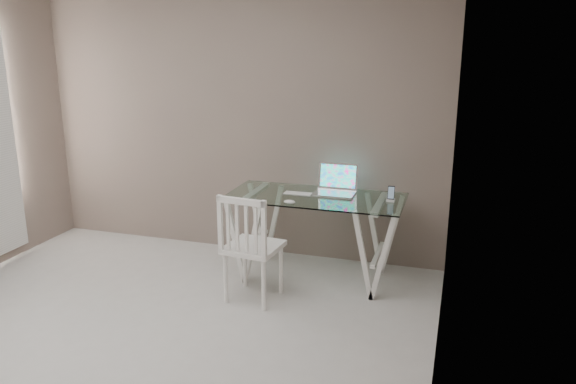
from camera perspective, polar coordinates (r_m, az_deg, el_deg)
room at (r=3.46m, az=-20.80°, el=8.92°), size 4.50×4.52×2.71m
desk at (r=4.89m, az=2.74°, el=-4.53°), size 1.50×0.70×0.75m
chair at (r=4.41m, az=-3.97°, el=-5.24°), size 0.45×0.45×0.90m
laptop at (r=4.89m, az=4.89°, el=0.61°), size 0.35×0.29×0.24m
keyboard at (r=4.84m, az=1.01°, el=-0.17°), size 0.25×0.11×0.01m
mouse at (r=4.55m, az=0.15°, el=-1.00°), size 0.10×0.06×0.03m
phone_dock at (r=4.70m, az=10.41°, el=-0.50°), size 0.07×0.07×0.13m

